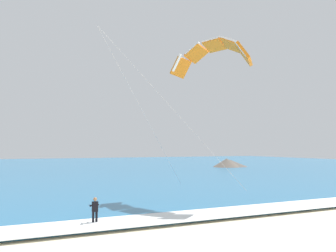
# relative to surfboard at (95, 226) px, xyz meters

# --- Properties ---
(sea) EXTENTS (200.00, 120.00, 0.20)m
(sea) POSITION_rel_surfboard_xyz_m (2.79, 58.50, 0.07)
(sea) COLOR teal
(sea) RESTS_ON ground
(surf_foam) EXTENTS (200.00, 3.12, 0.04)m
(surf_foam) POSITION_rel_surfboard_xyz_m (2.79, -0.50, 0.19)
(surf_foam) COLOR white
(surf_foam) RESTS_ON sea
(surfboard) EXTENTS (0.54, 1.43, 0.09)m
(surfboard) POSITION_rel_surfboard_xyz_m (0.00, 0.00, 0.00)
(surfboard) COLOR white
(surfboard) RESTS_ON ground
(kitesurfer) EXTENTS (0.55, 0.54, 1.69)m
(kitesurfer) POSITION_rel_surfboard_xyz_m (-0.00, 0.02, 0.91)
(kitesurfer) COLOR black
(kitesurfer) RESTS_ON ground
(kite_primary) EXTENTS (13.21, 8.35, 13.23)m
(kite_primary) POSITION_rel_surfboard_xyz_m (11.23, 5.09, 13.12)
(kite_primary) COLOR orange
(headland_right) EXTENTS (9.49, 8.78, 2.14)m
(headland_right) POSITION_rel_surfboard_xyz_m (38.95, 43.54, 0.94)
(headland_right) COLOR #56514C
(headland_right) RESTS_ON ground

